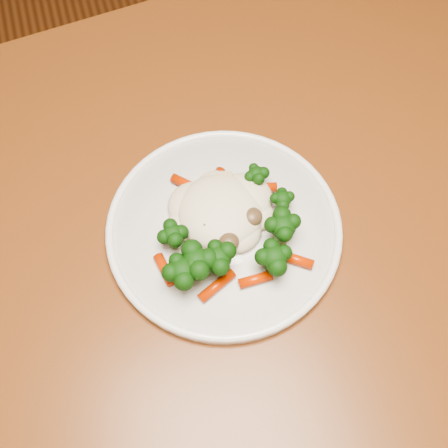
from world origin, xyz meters
TOP-DOWN VIEW (x-y plane):
  - dining_table at (0.09, -0.31)m, footprint 1.36×0.99m
  - plate at (0.07, -0.30)m, footprint 0.28×0.28m
  - meal at (0.07, -0.32)m, footprint 0.18×0.18m

SIDE VIEW (x-z plane):
  - dining_table at x=0.09m, z-range 0.28..1.03m
  - plate at x=0.07m, z-range 0.75..0.76m
  - meal at x=0.07m, z-range 0.76..0.81m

